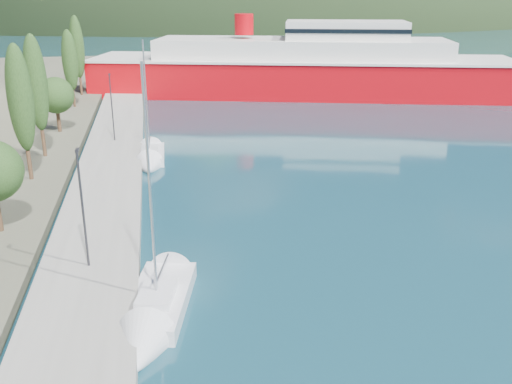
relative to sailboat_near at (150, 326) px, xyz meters
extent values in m
plane|color=#153C4A|center=(6.02, 113.39, -0.33)|extent=(1400.00, 1400.00, 0.00)
cube|color=gray|center=(-2.98, 19.39, 0.07)|extent=(5.00, 88.00, 0.80)
cylinder|color=#47301E|center=(-8.52, 20.88, 1.45)|extent=(0.30, 0.30, 2.17)
ellipsoid|color=#26441A|center=(-8.52, 20.88, 6.39)|extent=(1.80, 1.80, 7.69)
cylinder|color=#47301E|center=(-8.52, 27.12, 1.47)|extent=(0.30, 0.30, 2.21)
ellipsoid|color=#26441A|center=(-8.52, 27.12, 6.50)|extent=(1.80, 1.80, 7.83)
cylinder|color=#47301E|center=(-8.52, 35.93, 1.46)|extent=(0.36, 0.36, 2.19)
sphere|color=#26441A|center=(-8.52, 35.93, 3.96)|extent=(3.50, 3.50, 3.50)
cylinder|color=#47301E|center=(-8.52, 48.57, 1.35)|extent=(0.30, 0.30, 1.97)
ellipsoid|color=#26441A|center=(-8.52, 48.57, 5.82)|extent=(1.80, 1.80, 6.97)
cylinder|color=#47301E|center=(-8.52, 56.65, 1.48)|extent=(0.30, 0.30, 2.23)
ellipsoid|color=#26441A|center=(-8.52, 56.65, 6.55)|extent=(1.80, 1.80, 7.90)
cylinder|color=#2D2D33|center=(-2.98, 5.45, 3.47)|extent=(0.12, 0.12, 6.00)
cube|color=#2D2D33|center=(-2.98, 5.70, 6.47)|extent=(0.15, 0.50, 0.12)
cylinder|color=#2D2D33|center=(-2.98, 31.05, 3.47)|extent=(0.12, 0.12, 6.00)
cube|color=#2D2D33|center=(-2.98, 31.30, 6.47)|extent=(0.15, 0.50, 0.12)
cube|color=silver|center=(0.47, 2.05, -0.05)|extent=(3.90, 6.69, 1.00)
cube|color=silver|center=(0.38, 1.65, 0.62)|extent=(2.06, 2.79, 0.39)
cylinder|color=silver|center=(0.38, 1.65, 5.75)|extent=(0.12, 0.12, 10.60)
cone|color=silver|center=(-0.42, -1.86, -0.05)|extent=(3.15, 3.43, 2.57)
cube|color=silver|center=(0.20, 27.05, -0.07)|extent=(2.59, 5.57, 0.94)
cube|color=silver|center=(0.19, 26.69, 0.56)|extent=(1.52, 2.25, 0.37)
cylinder|color=silver|center=(0.19, 26.69, 5.11)|extent=(0.12, 0.12, 9.42)
cone|color=silver|center=(0.08, 23.54, -0.07)|extent=(2.49, 2.64, 2.41)
cube|color=#C0050E|center=(21.05, 55.55, 1.83)|extent=(58.00, 26.30, 5.49)
cube|color=silver|center=(21.05, 55.55, 4.58)|extent=(58.48, 26.75, 0.29)
cube|color=silver|center=(21.05, 55.55, 5.75)|extent=(40.46, 19.74, 2.94)
cube|color=silver|center=(26.73, 54.00, 8.40)|extent=(17.29, 11.23, 2.35)
cylinder|color=#C0050E|center=(13.48, 57.61, 9.09)|extent=(2.55, 2.55, 2.75)
camera|label=1|loc=(0.74, -21.66, 13.79)|focal=40.00mm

